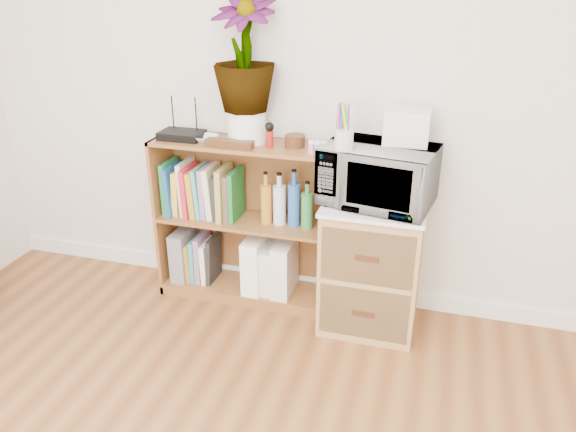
% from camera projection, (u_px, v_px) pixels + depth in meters
% --- Properties ---
extents(skirting_board, '(4.00, 0.02, 0.10)m').
position_uv_depth(skirting_board, '(308.00, 283.00, 3.42)').
color(skirting_board, white).
rests_on(skirting_board, ground).
extents(bookshelf, '(1.00, 0.30, 0.95)m').
position_uv_depth(bookshelf, '(244.00, 223.00, 3.21)').
color(bookshelf, brown).
rests_on(bookshelf, ground).
extents(wicker_unit, '(0.50, 0.45, 0.70)m').
position_uv_depth(wicker_unit, '(372.00, 266.00, 3.00)').
color(wicker_unit, '#9E7542').
rests_on(wicker_unit, ground).
extents(microwave, '(0.59, 0.45, 0.30)m').
position_uv_depth(microwave, '(378.00, 175.00, 2.78)').
color(microwave, silver).
rests_on(microwave, wicker_unit).
extents(pen_cup, '(0.09, 0.09, 0.10)m').
position_uv_depth(pen_cup, '(344.00, 139.00, 2.65)').
color(pen_cup, silver).
rests_on(pen_cup, microwave).
extents(small_appliance, '(0.21, 0.18, 0.17)m').
position_uv_depth(small_appliance, '(407.00, 126.00, 2.73)').
color(small_appliance, silver).
rests_on(small_appliance, microwave).
extents(router, '(0.23, 0.16, 0.04)m').
position_uv_depth(router, '(182.00, 135.00, 3.07)').
color(router, black).
rests_on(router, bookshelf).
extents(white_bowl, '(0.13, 0.13, 0.03)m').
position_uv_depth(white_bowl, '(206.00, 138.00, 3.03)').
color(white_bowl, silver).
rests_on(white_bowl, bookshelf).
extents(plant_pot, '(0.20, 0.20, 0.17)m').
position_uv_depth(plant_pot, '(247.00, 126.00, 2.99)').
color(plant_pot, white).
rests_on(plant_pot, bookshelf).
extents(potted_plant, '(0.33, 0.33, 0.59)m').
position_uv_depth(potted_plant, '(244.00, 53.00, 2.83)').
color(potted_plant, '#326D2B').
rests_on(potted_plant, plant_pot).
extents(trinket_box, '(0.26, 0.06, 0.04)m').
position_uv_depth(trinket_box, '(229.00, 144.00, 2.92)').
color(trinket_box, '#3B2110').
rests_on(trinket_box, bookshelf).
extents(kokeshi_doll, '(0.04, 0.04, 0.09)m').
position_uv_depth(kokeshi_doll, '(270.00, 139.00, 2.92)').
color(kokeshi_doll, maroon).
rests_on(kokeshi_doll, bookshelf).
extents(wooden_bowl, '(0.11, 0.11, 0.06)m').
position_uv_depth(wooden_bowl, '(295.00, 141.00, 2.93)').
color(wooden_bowl, '#391C0F').
rests_on(wooden_bowl, bookshelf).
extents(paint_jars, '(0.10, 0.04, 0.05)m').
position_uv_depth(paint_jars, '(318.00, 150.00, 2.81)').
color(paint_jars, pink).
rests_on(paint_jars, bookshelf).
extents(file_box, '(0.09, 0.24, 0.30)m').
position_uv_depth(file_box, '(184.00, 253.00, 3.41)').
color(file_box, slate).
rests_on(file_box, bookshelf).
extents(magazine_holder_left, '(0.10, 0.26, 0.33)m').
position_uv_depth(magazine_holder_left, '(256.00, 262.00, 3.28)').
color(magazine_holder_left, white).
rests_on(magazine_holder_left, bookshelf).
extents(magazine_holder_mid, '(0.09, 0.22, 0.28)m').
position_uv_depth(magazine_holder_mid, '(270.00, 268.00, 3.27)').
color(magazine_holder_mid, silver).
rests_on(magazine_holder_mid, bookshelf).
extents(magazine_holder_right, '(0.10, 0.25, 0.32)m').
position_uv_depth(magazine_holder_right, '(285.00, 267.00, 3.24)').
color(magazine_holder_right, white).
rests_on(magazine_holder_right, bookshelf).
extents(cookbooks, '(0.43, 0.20, 0.31)m').
position_uv_depth(cookbooks, '(203.00, 191.00, 3.20)').
color(cookbooks, '#1F763E').
rests_on(cookbooks, bookshelf).
extents(liquor_bottles, '(0.30, 0.07, 0.31)m').
position_uv_depth(liquor_bottles, '(287.00, 200.00, 3.07)').
color(liquor_bottles, '#B57B21').
rests_on(liquor_bottles, bookshelf).
extents(lower_books, '(0.17, 0.19, 0.29)m').
position_uv_depth(lower_books, '(204.00, 258.00, 3.39)').
color(lower_books, '#BB7E21').
rests_on(lower_books, bookshelf).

